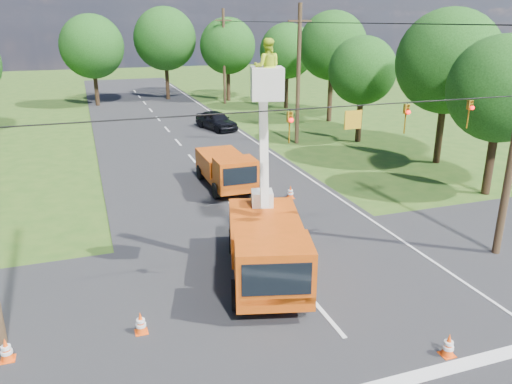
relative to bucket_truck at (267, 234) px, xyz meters
name	(u,v)px	position (x,y,z in m)	size (l,w,h in m)	color
ground	(192,159)	(0.91, 16.94, -1.76)	(140.00, 140.00, 0.00)	#2B5218
road_main	(192,159)	(0.91, 16.94, -1.76)	(12.00, 100.00, 0.06)	black
road_cross	(302,289)	(0.91, -1.06, -1.76)	(56.00, 10.00, 0.07)	black
edge_line	(270,152)	(6.51, 16.94, -1.76)	(0.12, 90.00, 0.02)	silver
bucket_truck	(267,234)	(0.00, 0.00, 0.00)	(4.03, 6.94, 8.34)	#D24A0E
second_truck	(226,169)	(1.45, 10.42, -0.66)	(2.29, 5.68, 2.12)	#D24A0E
ground_worker	(262,270)	(-0.49, -0.81, -0.90)	(0.63, 0.41, 1.72)	#D55B11
distant_car	(216,120)	(4.92, 25.69, -0.97)	(1.87, 4.64, 1.58)	black
traffic_cone_1	(448,345)	(3.23, -5.77, -1.40)	(0.38, 0.38, 0.71)	#FA4B0D
traffic_cone_2	(272,220)	(1.84, 4.36, -1.40)	(0.38, 0.38, 0.71)	#FA4B0D
traffic_cone_3	(290,192)	(4.13, 7.61, -1.40)	(0.38, 0.38, 0.71)	#FA4B0D
traffic_cone_4	(141,323)	(-4.70, -1.88, -1.40)	(0.38, 0.38, 0.71)	#FA4B0D
traffic_cone_5	(6,350)	(-8.33, -1.98, -1.40)	(0.38, 0.38, 0.71)	#FA4B0D
traffic_cone_7	(262,167)	(4.32, 12.46, -1.40)	(0.38, 0.38, 0.71)	#FA4B0D
pole_right_mid	(298,74)	(9.41, 18.94, 3.35)	(1.80, 0.30, 10.00)	#4C3823
pole_right_far	(224,56)	(9.41, 38.94, 3.35)	(1.80, 0.30, 10.00)	#4C3823
signal_span	(370,118)	(3.14, -1.07, 4.12)	(18.00, 0.29, 1.07)	black
tree_right_a	(502,89)	(14.41, 4.94, 3.80)	(5.40, 5.40, 8.28)	#382616
tree_right_b	(448,62)	(15.91, 10.94, 4.68)	(6.40, 6.40, 9.65)	#382616
tree_right_c	(362,71)	(14.11, 17.94, 3.55)	(5.00, 5.00, 7.83)	#382616
tree_right_d	(332,46)	(15.71, 25.94, 4.92)	(6.00, 6.00, 9.70)	#382616
tree_right_e	(287,51)	(14.71, 33.94, 4.05)	(5.60, 5.60, 8.63)	#382616
tree_far_a	(92,47)	(-4.09, 41.94, 4.43)	(6.60, 6.60, 9.50)	#382616
tree_far_b	(165,39)	(3.91, 43.94, 5.05)	(7.00, 7.00, 10.32)	#382616
tree_far_c	(228,46)	(10.41, 40.94, 4.30)	(6.20, 6.20, 9.18)	#382616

